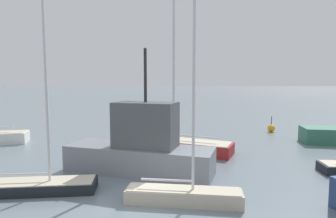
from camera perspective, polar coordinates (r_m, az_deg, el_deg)
The scene contains 7 objects.
ground_plane at distance 11.13m, azimuth -6.47°, elevation -19.01°, with size 600.00×600.00×0.00m, color slate.
sailboat_0 at distance 18.86m, azimuth 2.62°, elevation -7.08°, with size 6.98×3.90×9.89m.
sailboat_1 at distance 13.35m, azimuth -24.19°, elevation -13.57°, with size 4.68×2.22×7.94m.
sailboat_2 at distance 21.96m, azimuth -3.52°, elevation -5.60°, with size 4.49×1.80×7.20m.
sailboat_3 at distance 11.20m, azimuth 3.20°, elevation -16.36°, with size 4.45×1.10×8.77m.
fishing_boat_0 at distance 14.50m, azimuth -5.41°, elevation -7.74°, with size 7.84×3.69×6.24m.
channel_buoy_1 at distance 27.81m, azimuth 20.11°, elevation -3.66°, with size 0.67×0.67×1.45m.
Camera 1 is at (2.18, -9.89, 4.61)m, focal length 30.20 mm.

